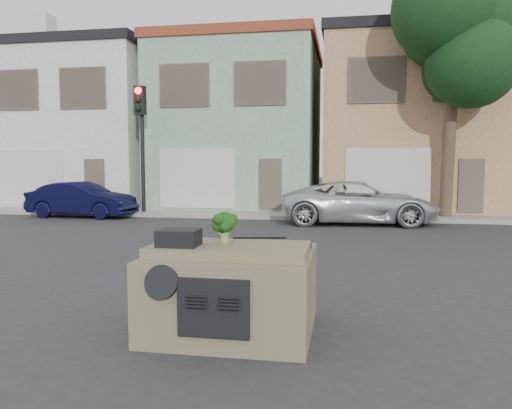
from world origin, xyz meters
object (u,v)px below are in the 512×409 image
(navy_sedan, at_px, (82,217))
(broccoli, at_px, (224,227))
(silver_pickup, at_px, (359,224))
(traffic_signal, at_px, (142,151))

(navy_sedan, height_order, broccoli, broccoli)
(navy_sedan, xyz_separation_m, broccoli, (8.50, -11.62, 1.32))
(navy_sedan, xyz_separation_m, silver_pickup, (10.47, -0.19, 0.00))
(navy_sedan, distance_m, silver_pickup, 10.47)
(silver_pickup, bearing_deg, broccoli, 166.96)
(navy_sedan, height_order, silver_pickup, silver_pickup)
(traffic_signal, bearing_deg, silver_pickup, -7.41)
(silver_pickup, distance_m, traffic_signal, 8.82)
(silver_pickup, bearing_deg, traffic_signal, 79.35)
(traffic_signal, height_order, broccoli, traffic_signal)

